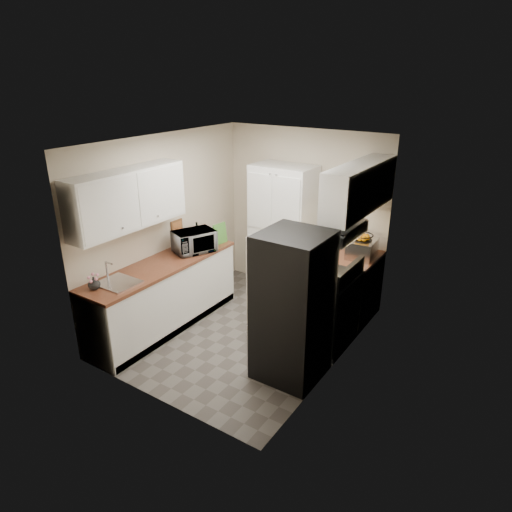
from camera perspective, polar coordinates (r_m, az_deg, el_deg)
The scene contains 16 objects.
ground at distance 6.17m, azimuth -1.51°, elevation -9.51°, with size 3.20×3.20×0.00m, color #56514C.
room_shell at distance 5.50m, azimuth -1.89°, elevation 5.10°, with size 2.64×3.24×2.52m.
pantry_cabinet at distance 6.85m, azimuth 3.33°, elevation 3.03°, with size 0.90×0.55×2.00m, color white.
base_cabinet_left at distance 6.24m, azimuth -11.36°, elevation -4.98°, with size 0.60×2.30×0.88m, color white.
countertop_left at distance 6.04m, azimuth -11.68°, elevation -1.09°, with size 0.63×2.33×0.04m, color brown.
base_cabinet_right at distance 6.48m, azimuth 11.78°, elevation -3.92°, with size 0.60×0.80×0.88m, color white.
countertop_right at distance 6.30m, azimuth 12.10°, elevation -0.15°, with size 0.63×0.83×0.04m, color brown.
electric_range at distance 5.81m, azimuth 8.64°, elevation -6.48°, with size 0.71×0.78×1.13m.
refrigerator at distance 5.01m, azimuth 4.58°, elevation -6.35°, with size 0.70×0.72×1.70m, color #B7B7BC.
microwave at distance 6.31m, azimuth -7.74°, elevation 1.84°, with size 0.54×0.37×0.30m, color #BCBDC1.
wine_bottle at distance 6.52m, azimuth -7.37°, elevation 2.62°, with size 0.08×0.08×0.32m, color black.
flower_vase at distance 5.52m, azimuth -19.59°, elevation -3.21°, with size 0.14×0.14×0.15m, color beige.
cutting_board at distance 6.57m, azimuth -4.51°, elevation 2.81°, with size 0.02×0.24×0.30m, color #42832E.
toaster_oven at distance 6.23m, azimuth 13.11°, elevation 0.92°, with size 0.34×0.43×0.25m, color #AFAEB3.
fruit_basket at distance 6.16m, azimuth 13.18°, elevation 2.48°, with size 0.28×0.28×0.12m, color orange, non-canonical shape.
kitchen_mat at distance 6.57m, azimuth 2.82°, elevation -7.35°, with size 0.43×0.69×0.01m, color #CFC386.
Camera 1 is at (3.03, -4.30, 3.23)m, focal length 32.00 mm.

